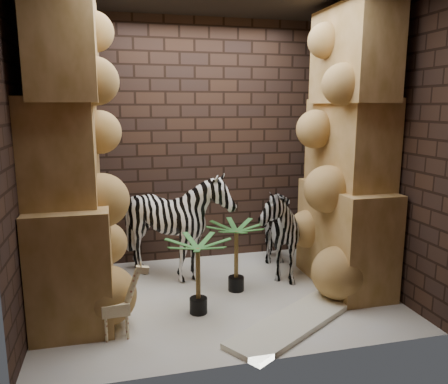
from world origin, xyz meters
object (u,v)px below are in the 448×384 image
object	(u,v)px
zebra_left	(177,230)
giraffe_toy	(115,301)
surfboard	(300,319)
palm_front	(236,257)
palm_back	(198,276)
zebra_right	(271,220)

from	to	relation	value
zebra_left	giraffe_toy	world-z (taller)	zebra_left
giraffe_toy	surfboard	world-z (taller)	giraffe_toy
palm_front	surfboard	world-z (taller)	palm_front
palm_front	palm_back	bearing A→B (deg)	-139.30
zebra_left	giraffe_toy	bearing A→B (deg)	-126.43
surfboard	palm_back	bearing A→B (deg)	122.89
giraffe_toy	palm_front	size ratio (longest dim) A/B	0.90
palm_back	surfboard	xyz separation A→B (m)	(0.87, -0.40, -0.35)
zebra_right	giraffe_toy	size ratio (longest dim) A/B	1.89
zebra_right	zebra_left	world-z (taller)	zebra_right
giraffe_toy	surfboard	bearing A→B (deg)	-5.75
zebra_left	giraffe_toy	distance (m)	1.41
zebra_left	palm_back	world-z (taller)	zebra_left
giraffe_toy	surfboard	distance (m)	1.67
palm_back	surfboard	world-z (taller)	palm_back
palm_back	giraffe_toy	bearing A→B (deg)	-158.40
zebra_right	giraffe_toy	world-z (taller)	zebra_right
zebra_right	zebra_left	distance (m)	1.10
zebra_right	palm_front	bearing A→B (deg)	-136.73
giraffe_toy	palm_front	world-z (taller)	palm_front
zebra_right	palm_back	xyz separation A→B (m)	(-1.03, -0.84, -0.27)
surfboard	giraffe_toy	bearing A→B (deg)	144.01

